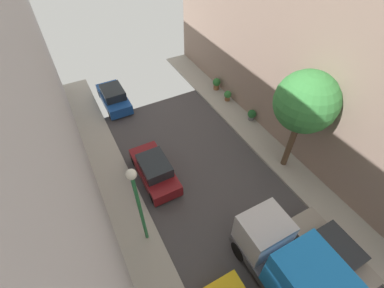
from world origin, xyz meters
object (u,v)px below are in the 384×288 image
(parked_car_left_5, at_px, (114,97))
(potted_plant_2, at_px, (217,83))
(parked_car_right_2, at_px, (331,252))
(parked_car_left_4, at_px, (155,170))
(street_tree_1, at_px, (306,102))
(lamp_post, at_px, (137,198))
(delivery_truck, at_px, (305,287))
(potted_plant_4, at_px, (228,95))
(potted_plant_1, at_px, (252,115))

(parked_car_left_5, xyz_separation_m, potted_plant_2, (8.26, -2.16, 0.00))
(parked_car_right_2, relative_size, potted_plant_2, 4.08)
(parked_car_left_4, bearing_deg, street_tree_1, -20.97)
(potted_plant_2, bearing_deg, lamp_post, -136.32)
(lamp_post, bearing_deg, parked_car_left_5, 80.90)
(parked_car_left_4, height_order, parked_car_right_2, same)
(parked_car_left_4, relative_size, potted_plant_2, 4.08)
(parked_car_right_2, bearing_deg, potted_plant_2, 79.02)
(delivery_truck, relative_size, street_tree_1, 1.02)
(delivery_truck, distance_m, street_tree_1, 8.54)
(street_tree_1, bearing_deg, parked_car_left_5, 123.91)
(parked_car_left_5, height_order, street_tree_1, street_tree_1)
(parked_car_left_5, height_order, delivery_truck, delivery_truck)
(parked_car_left_5, relative_size, potted_plant_2, 4.08)
(parked_car_left_4, height_order, potted_plant_4, parked_car_left_4)
(parked_car_left_4, relative_size, delivery_truck, 0.64)
(delivery_truck, xyz_separation_m, street_tree_1, (4.93, 6.22, 3.15))
(potted_plant_2, xyz_separation_m, lamp_post, (-10.16, -9.71, 2.95))
(parked_car_left_4, distance_m, potted_plant_1, 8.57)
(parked_car_left_4, distance_m, delivery_truck, 9.59)
(parked_car_left_4, relative_size, potted_plant_4, 4.96)
(delivery_truck, xyz_separation_m, potted_plant_4, (5.52, 13.64, -1.17))
(parked_car_right_2, xyz_separation_m, potted_plant_4, (2.82, 12.98, -0.10))
(potted_plant_2, bearing_deg, parked_car_left_4, -142.82)
(street_tree_1, bearing_deg, potted_plant_4, 85.45)
(delivery_truck, xyz_separation_m, potted_plant_1, (5.72, 10.72, -1.16))
(street_tree_1, distance_m, potted_plant_1, 6.28)
(delivery_truck, distance_m, potted_plant_2, 16.42)
(potted_plant_4, bearing_deg, delivery_truck, -112.04)
(parked_car_left_5, distance_m, delivery_truck, 17.81)
(potted_plant_1, xyz_separation_m, lamp_post, (-10.32, -5.01, 3.05))
(delivery_truck, xyz_separation_m, potted_plant_2, (5.56, 15.41, -1.06))
(parked_car_right_2, bearing_deg, street_tree_1, 68.17)
(parked_car_left_4, xyz_separation_m, delivery_truck, (2.70, -9.15, 1.07))
(potted_plant_4, distance_m, lamp_post, 13.21)
(potted_plant_1, height_order, lamp_post, lamp_post)
(parked_car_right_2, distance_m, delivery_truck, 2.98)
(parked_car_left_5, relative_size, lamp_post, 0.79)
(parked_car_left_4, xyz_separation_m, lamp_post, (-1.90, -3.44, 2.96))
(parked_car_left_5, height_order, parked_car_right_2, same)
(street_tree_1, bearing_deg, parked_car_right_2, -111.83)
(delivery_truck, distance_m, potted_plant_4, 14.76)
(potted_plant_2, bearing_deg, potted_plant_1, -88.04)
(potted_plant_2, bearing_deg, potted_plant_4, -91.40)
(potted_plant_4, bearing_deg, potted_plant_2, 88.60)
(parked_car_left_4, bearing_deg, parked_car_right_2, -57.55)
(lamp_post, bearing_deg, delivery_truck, -51.13)
(street_tree_1, xyz_separation_m, potted_plant_1, (0.79, 4.50, -4.31))
(parked_car_left_5, bearing_deg, lamp_post, -99.10)
(parked_car_left_5, bearing_deg, parked_car_right_2, -72.30)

